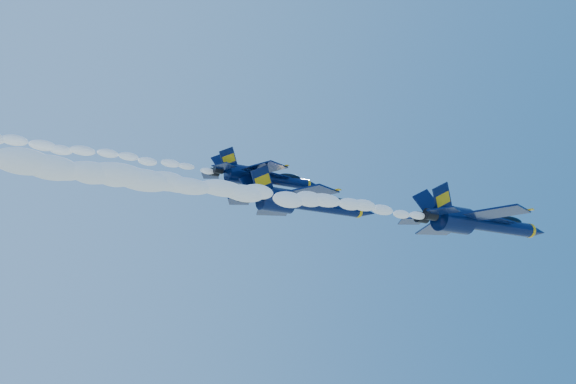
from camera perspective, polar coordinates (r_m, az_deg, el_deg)
jet_lead at (r=75.35m, az=16.58°, el=-2.60°), size 19.20×15.75×7.14m
smoke_trail_jet_lead at (r=58.71m, az=-3.62°, el=-0.00°), size 41.19×2.29×2.06m
jet_second at (r=75.47m, az=1.37°, el=-0.96°), size 18.40×15.10×6.84m
smoke_trail_jet_second at (r=66.24m, az=-20.41°, el=1.83°), size 41.19×2.20×1.98m
jet_third at (r=77.48m, az=-2.32°, el=1.33°), size 14.92×12.24×5.54m
smoke_trail_jet_third at (r=70.19m, az=-22.44°, el=4.09°), size 41.19×1.78×1.60m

